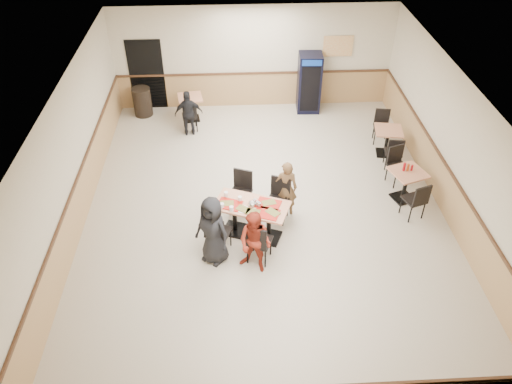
{
  "coord_description": "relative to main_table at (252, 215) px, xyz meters",
  "views": [
    {
      "loc": [
        -0.66,
        -8.59,
        7.29
      ],
      "look_at": [
        -0.23,
        -0.5,
        0.92
      ],
      "focal_mm": 35.0,
      "sensor_mm": 36.0,
      "label": 1
    }
  ],
  "objects": [
    {
      "name": "side_table_near_chair_north",
      "position": [
        3.56,
        1.64,
        -0.05
      ],
      "size": [
        0.57,
        0.57,
        0.97
      ],
      "primitive_type": null,
      "rotation": [
        0.0,
        0.0,
        0.33
      ],
      "color": "black",
      "rests_on": "ground"
    },
    {
      "name": "diner_man_opposite",
      "position": [
        0.78,
        0.68,
        0.14
      ],
      "size": [
        0.53,
        0.38,
        1.36
      ],
      "primitive_type": "imported",
      "rotation": [
        0.0,
        0.0,
        3.03
      ],
      "color": "brown",
      "rests_on": "ground"
    },
    {
      "name": "lone_diner",
      "position": [
        -1.51,
        4.16,
        0.11
      ],
      "size": [
        0.78,
        0.4,
        1.29
      ],
      "primitive_type": "imported",
      "rotation": [
        0.0,
        0.0,
        3.26
      ],
      "color": "black",
      "rests_on": "ground"
    },
    {
      "name": "back_table",
      "position": [
        -1.51,
        4.97,
        -0.06
      ],
      "size": [
        0.76,
        0.76,
        0.72
      ],
      "rotation": [
        0.0,
        0.0,
        0.15
      ],
      "color": "black",
      "rests_on": "ground"
    },
    {
      "name": "side_table_near",
      "position": [
        3.56,
        1.03,
        -0.03
      ],
      "size": [
        0.91,
        0.91,
        0.76
      ],
      "rotation": [
        0.0,
        0.0,
        0.33
      ],
      "color": "black",
      "rests_on": "ground"
    },
    {
      "name": "side_table_far_chair_south",
      "position": [
        3.63,
        2.31,
        -0.07
      ],
      "size": [
        0.49,
        0.49,
        0.92
      ],
      "primitive_type": null,
      "rotation": [
        0.0,
        0.0,
        2.98
      ],
      "color": "black",
      "rests_on": "ground"
    },
    {
      "name": "side_table_near_chair_south",
      "position": [
        3.56,
        0.41,
        -0.05
      ],
      "size": [
        0.57,
        0.57,
        0.97
      ],
      "primitive_type": null,
      "rotation": [
        0.0,
        0.0,
        3.47
      ],
      "color": "black",
      "rests_on": "ground"
    },
    {
      "name": "ground",
      "position": [
        0.33,
        0.77,
        -0.54
      ],
      "size": [
        10.0,
        10.0,
        0.0
      ],
      "primitive_type": "plane",
      "color": "beige",
      "rests_on": "ground"
    },
    {
      "name": "trash_bin",
      "position": [
        -2.93,
        5.32,
        -0.12
      ],
      "size": [
        0.53,
        0.53,
        0.83
      ],
      "primitive_type": "cylinder",
      "color": "black",
      "rests_on": "ground"
    },
    {
      "name": "diner_woman_left",
      "position": [
        -0.78,
        -0.68,
        0.22
      ],
      "size": [
        0.89,
        0.83,
        1.52
      ],
      "primitive_type": "imported",
      "rotation": [
        0.0,
        0.0,
        -0.63
      ],
      "color": "black",
      "rests_on": "ground"
    },
    {
      "name": "main_chairs",
      "position": [
        -0.05,
        0.02,
        -0.03
      ],
      "size": [
        1.88,
        2.12,
        1.02
      ],
      "rotation": [
        0.0,
        0.0,
        -0.37
      ],
      "color": "black",
      "rests_on": "ground"
    },
    {
      "name": "main_table",
      "position": [
        0.0,
        0.0,
        0.0
      ],
      "size": [
        1.67,
        1.24,
        0.81
      ],
      "rotation": [
        0.0,
        0.0,
        -0.37
      ],
      "color": "black",
      "rests_on": "ground"
    },
    {
      "name": "diner_woman_right",
      "position": [
        0.02,
        -0.99,
        0.16
      ],
      "size": [
        0.84,
        0.79,
        1.38
      ],
      "primitive_type": "imported",
      "rotation": [
        0.0,
        0.0,
        -0.51
      ],
      "color": "maroon",
      "rests_on": "ground"
    },
    {
      "name": "back_table_chair_lone",
      "position": [
        -1.51,
        4.4,
        -0.08
      ],
      "size": [
        0.48,
        0.48,
        0.91
      ],
      "primitive_type": null,
      "rotation": [
        0.0,
        0.0,
        3.29
      ],
      "color": "black",
      "rests_on": "ground"
    },
    {
      "name": "side_table_far_chair_north",
      "position": [
        3.63,
        3.48,
        -0.07
      ],
      "size": [
        0.49,
        0.49,
        0.92
      ],
      "primitive_type": null,
      "rotation": [
        0.0,
        0.0,
        -0.16
      ],
      "color": "black",
      "rests_on": "ground"
    },
    {
      "name": "condiment_caddy",
      "position": [
        3.53,
        1.08,
        0.32
      ],
      "size": [
        0.23,
        0.06,
        0.2
      ],
      "color": "#A00B13",
      "rests_on": "side_table_near"
    },
    {
      "name": "room_shell",
      "position": [
        2.11,
        3.32,
        0.04
      ],
      "size": [
        10.0,
        10.0,
        10.0
      ],
      "color": "silver",
      "rests_on": "ground"
    },
    {
      "name": "tabletop_clutter",
      "position": [
        -0.02,
        -0.06,
        0.3
      ],
      "size": [
        1.37,
        0.9,
        0.12
      ],
      "rotation": [
        0.0,
        0.0,
        -0.37
      ],
      "color": "red",
      "rests_on": "main_table"
    },
    {
      "name": "pepsi_cooler",
      "position": [
        1.92,
        5.37,
        0.33
      ],
      "size": [
        0.68,
        0.69,
        1.73
      ],
      "rotation": [
        0.0,
        0.0,
        -0.04
      ],
      "color": "black",
      "rests_on": "ground"
    },
    {
      "name": "side_table_far",
      "position": [
        3.63,
        2.89,
        -0.05
      ],
      "size": [
        0.78,
        0.78,
        0.73
      ],
      "rotation": [
        0.0,
        0.0,
        -0.16
      ],
      "color": "black",
      "rests_on": "ground"
    }
  ]
}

